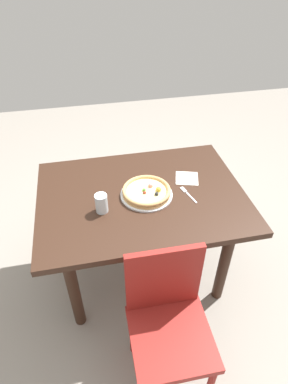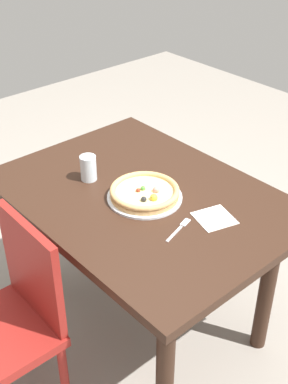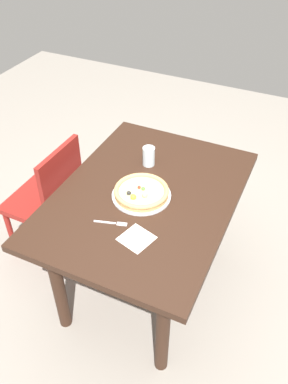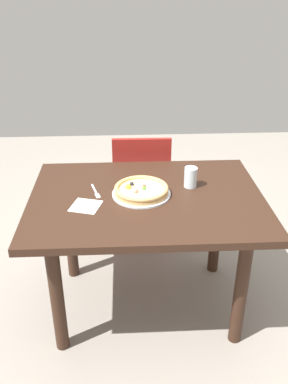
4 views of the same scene
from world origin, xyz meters
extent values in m
plane|color=gray|center=(0.00, 0.00, 0.00)|extent=(6.00, 6.00, 0.00)
cube|color=#331E14|center=(0.00, 0.00, 0.73)|extent=(1.23, 0.91, 0.04)
cylinder|color=#331E14|center=(-0.47, -0.30, 0.35)|extent=(0.07, 0.07, 0.71)
cylinder|color=#331E14|center=(0.47, -0.30, 0.35)|extent=(0.07, 0.07, 0.71)
cylinder|color=#331E14|center=(-0.47, 0.30, 0.35)|extent=(0.07, 0.07, 0.71)
cylinder|color=#331E14|center=(0.47, 0.30, 0.35)|extent=(0.07, 0.07, 0.71)
cylinder|color=maroon|center=(0.17, -0.91, 0.20)|extent=(0.04, 0.04, 0.40)
cylinder|color=maroon|center=(-0.17, -0.90, 0.20)|extent=(0.04, 0.04, 0.40)
cylinder|color=maroon|center=(0.17, -0.57, 0.20)|extent=(0.04, 0.04, 0.40)
cylinder|color=maroon|center=(-0.17, -0.56, 0.20)|extent=(0.04, 0.04, 0.40)
cube|color=maroon|center=(0.00, -0.73, 0.42)|extent=(0.41, 0.41, 0.04)
cube|color=maroon|center=(0.00, -0.55, 0.65)|extent=(0.38, 0.04, 0.42)
cylinder|color=silver|center=(0.03, -0.02, 0.75)|extent=(0.31, 0.31, 0.01)
cylinder|color=tan|center=(0.03, -0.02, 0.76)|extent=(0.28, 0.28, 0.02)
cylinder|color=beige|center=(0.03, -0.02, 0.78)|extent=(0.25, 0.25, 0.01)
torus|color=tan|center=(0.03, -0.02, 0.78)|extent=(0.29, 0.29, 0.02)
sphere|color=gold|center=(0.10, -0.03, 0.79)|extent=(0.03, 0.03, 0.03)
sphere|color=#262626|center=(0.08, -0.07, 0.79)|extent=(0.02, 0.02, 0.02)
sphere|color=#4C9E38|center=(0.01, -0.01, 0.78)|extent=(0.02, 0.02, 0.02)
sphere|color=maroon|center=(0.01, -0.04, 0.78)|extent=(0.02, 0.02, 0.02)
sphere|color=#E58C7F|center=(0.06, 0.02, 0.79)|extent=(0.03, 0.03, 0.03)
cube|color=silver|center=(0.28, -0.09, 0.75)|extent=(0.04, 0.11, 0.00)
cube|color=silver|center=(0.26, -0.01, 0.75)|extent=(0.03, 0.05, 0.00)
cylinder|color=silver|center=(-0.25, -0.10, 0.80)|extent=(0.07, 0.07, 0.11)
cube|color=white|center=(0.31, 0.09, 0.75)|extent=(0.17, 0.17, 0.00)
camera|label=1|loc=(-0.29, -1.45, 1.98)|focal=30.10mm
camera|label=2|loc=(1.34, -1.18, 1.92)|focal=47.79mm
camera|label=3|loc=(1.47, 0.67, 2.12)|focal=37.57mm
camera|label=4|loc=(0.11, 1.91, 1.78)|focal=38.53mm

